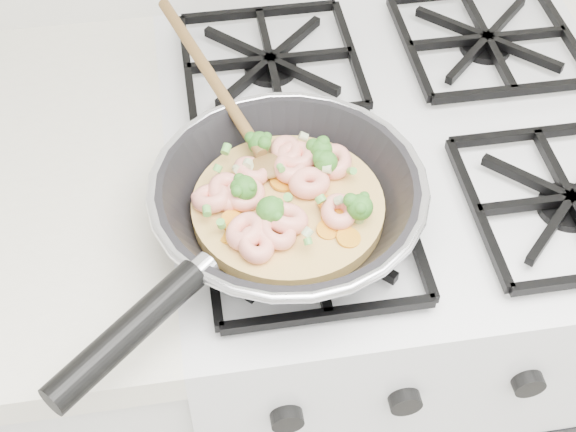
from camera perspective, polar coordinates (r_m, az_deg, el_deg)
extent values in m
cube|color=white|center=(1.37, 6.25, -8.09)|extent=(0.60, 0.60, 0.90)
cube|color=black|center=(1.02, 8.40, 6.13)|extent=(0.56, 0.56, 0.02)
torus|color=silver|center=(0.85, 0.00, 2.08)|extent=(0.30, 0.30, 0.01)
cylinder|color=black|center=(0.75, -11.25, -8.10)|extent=(0.15, 0.14, 0.03)
cylinder|color=#D9B15E|center=(0.87, 0.00, 0.61)|extent=(0.21, 0.21, 0.02)
ellipsoid|color=brown|center=(0.89, -1.53, 3.52)|extent=(0.05, 0.06, 0.01)
cylinder|color=brown|center=(0.97, -5.55, 9.90)|extent=(0.10, 0.26, 0.05)
torus|color=#FFAF96|center=(0.85, 3.59, 0.31)|extent=(0.06, 0.05, 0.02)
torus|color=#FFAF96|center=(0.83, -0.79, -1.12)|extent=(0.06, 0.06, 0.03)
torus|color=#FFAF96|center=(0.89, 0.15, 3.39)|extent=(0.05, 0.05, 0.02)
torus|color=#FFAF96|center=(0.86, -5.36, 1.25)|extent=(0.06, 0.06, 0.02)
torus|color=#FFAF96|center=(0.87, 1.50, 2.32)|extent=(0.05, 0.05, 0.02)
torus|color=#FFAF96|center=(0.89, -2.59, 3.21)|extent=(0.06, 0.06, 0.03)
torus|color=#FFAF96|center=(0.90, 0.57, 4.16)|extent=(0.06, 0.06, 0.02)
torus|color=#FFAF96|center=(0.86, -3.03, 1.55)|extent=(0.07, 0.07, 0.03)
torus|color=#FFAF96|center=(0.82, -2.26, -2.03)|extent=(0.05, 0.05, 0.02)
torus|color=#FFAF96|center=(0.83, -2.96, -1.06)|extent=(0.07, 0.07, 0.03)
torus|color=#FFAF96|center=(0.84, -0.16, -0.15)|extent=(0.07, 0.07, 0.03)
torus|color=#FFAF96|center=(0.91, -0.12, 4.57)|extent=(0.05, 0.05, 0.02)
torus|color=#FFAF96|center=(0.87, -4.32, 1.70)|extent=(0.05, 0.05, 0.03)
torus|color=#FFAF96|center=(0.90, 3.25, 3.83)|extent=(0.05, 0.05, 0.02)
ellipsoid|color=#3C812A|center=(0.90, 2.33, 4.67)|extent=(0.03, 0.03, 0.03)
ellipsoid|color=#3C812A|center=(0.88, 2.68, 3.79)|extent=(0.03, 0.03, 0.03)
ellipsoid|color=#3C812A|center=(0.84, 5.06, 0.62)|extent=(0.04, 0.04, 0.03)
ellipsoid|color=#3C812A|center=(0.86, -3.09, 1.96)|extent=(0.04, 0.04, 0.03)
ellipsoid|color=#3C812A|center=(0.83, -1.26, 0.40)|extent=(0.04, 0.04, 0.03)
ellipsoid|color=#3C812A|center=(0.90, -2.03, 5.14)|extent=(0.03, 0.03, 0.03)
cylinder|color=orange|center=(0.85, -3.90, -0.37)|extent=(0.03, 0.03, 0.01)
cylinder|color=orange|center=(0.87, 2.84, 0.90)|extent=(0.03, 0.03, 0.01)
cylinder|color=orange|center=(0.86, 4.62, 0.43)|extent=(0.03, 0.03, 0.01)
cylinder|color=orange|center=(0.91, -0.21, 4.17)|extent=(0.03, 0.03, 0.00)
cylinder|color=orange|center=(0.85, 3.17, -0.35)|extent=(0.04, 0.04, 0.01)
cylinder|color=orange|center=(0.91, 0.17, 4.06)|extent=(0.04, 0.04, 0.01)
cylinder|color=orange|center=(0.85, -1.66, -0.42)|extent=(0.04, 0.04, 0.01)
cylinder|color=orange|center=(0.84, 4.26, -1.53)|extent=(0.03, 0.03, 0.00)
cylinder|color=orange|center=(0.90, 2.43, 3.64)|extent=(0.03, 0.03, 0.01)
cylinder|color=orange|center=(0.92, 0.40, 4.54)|extent=(0.03, 0.03, 0.01)
cylinder|color=orange|center=(0.84, -4.05, -1.30)|extent=(0.03, 0.03, 0.01)
cylinder|color=orange|center=(0.84, 2.82, -0.98)|extent=(0.03, 0.03, 0.01)
cylinder|color=orange|center=(0.88, -4.14, 2.17)|extent=(0.04, 0.04, 0.01)
cylinder|color=orange|center=(0.84, -3.52, -0.88)|extent=(0.04, 0.04, 0.01)
cylinder|color=orange|center=(0.89, -0.38, 2.38)|extent=(0.04, 0.04, 0.01)
cylinder|color=#60B347|center=(0.87, -0.51, 3.39)|extent=(0.01, 0.01, 0.01)
cylinder|color=#B5C78D|center=(0.84, 3.59, 1.11)|extent=(0.01, 0.01, 0.01)
cylinder|color=#60B347|center=(0.83, -4.71, -0.55)|extent=(0.01, 0.01, 0.01)
cylinder|color=#B5C78D|center=(0.88, -3.62, 3.30)|extent=(0.01, 0.01, 0.01)
cylinder|color=#60B347|center=(0.87, -4.95, 3.35)|extent=(0.01, 0.01, 0.01)
cylinder|color=#B5C78D|center=(0.91, 1.09, 5.60)|extent=(0.01, 0.01, 0.01)
cylinder|color=#60B347|center=(0.88, 4.49, 3.17)|extent=(0.01, 0.01, 0.01)
cylinder|color=#60B347|center=(0.81, 1.41, -1.79)|extent=(0.01, 0.01, 0.01)
cylinder|color=#60B347|center=(0.85, 0.01, 1.31)|extent=(0.01, 0.01, 0.01)
cylinder|color=#B5C78D|center=(0.87, 2.78, 3.34)|extent=(0.01, 0.01, 0.01)
cylinder|color=#B5C78D|center=(0.81, 1.37, -1.17)|extent=(0.01, 0.01, 0.01)
cylinder|color=#B5C78D|center=(0.88, -2.69, 3.59)|extent=(0.01, 0.01, 0.01)
cylinder|color=#60B347|center=(0.89, -4.36, 4.70)|extent=(0.01, 0.01, 0.01)
cylinder|color=#60B347|center=(0.84, -5.71, 0.37)|extent=(0.01, 0.01, 0.01)
cylinder|color=#60B347|center=(0.84, 2.30, 1.19)|extent=(0.01, 0.01, 0.01)
cylinder|color=#B5C78D|center=(0.88, -2.87, 3.65)|extent=(0.01, 0.01, 0.01)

